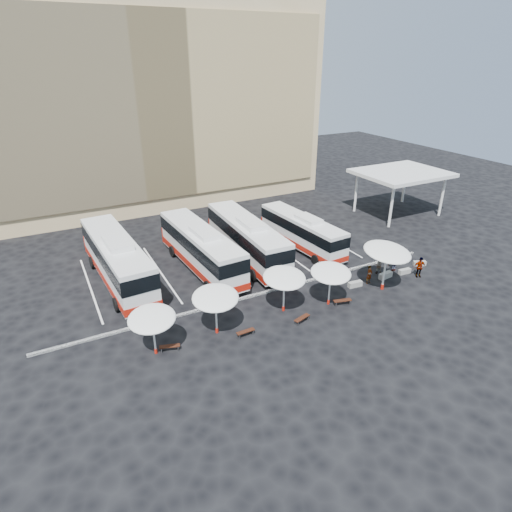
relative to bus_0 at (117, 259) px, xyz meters
name	(u,v)px	position (x,y,z in m)	size (l,w,h in m)	color
ground	(262,297)	(9.55, -7.92, -2.20)	(120.00, 120.00, 0.00)	black
sandstone_building	(144,98)	(9.55, 23.95, 10.43)	(42.00, 18.25, 29.60)	tan
service_canopy	(402,174)	(33.55, 2.08, 2.67)	(10.00, 8.00, 5.20)	white
curb_divider	(259,294)	(9.55, -7.42, -2.12)	(34.00, 0.25, 0.15)	black
bay_lines	(222,259)	(9.55, 0.08, -2.19)	(24.15, 12.00, 0.01)	white
bus_0	(117,259)	(0.00, 0.00, 0.00)	(3.75, 13.70, 4.30)	white
bus_1	(201,247)	(7.12, -0.86, -0.09)	(3.55, 13.11, 4.12)	white
bus_2	(247,238)	(11.69, -0.83, -0.07)	(3.32, 13.16, 4.16)	white
bus_3	(302,231)	(17.64, -1.13, -0.38)	(3.24, 11.35, 3.55)	white
sunshade_0	(152,319)	(0.04, -10.90, 0.48)	(3.74, 3.77, 3.15)	white
sunshade_1	(215,298)	(4.46, -10.64, 0.63)	(4.03, 4.05, 3.33)	white
sunshade_2	(284,278)	(10.05, -10.35, 0.62)	(3.56, 3.60, 3.32)	white
sunshade_3	(331,273)	(13.65, -11.16, 0.53)	(3.95, 3.97, 3.21)	white
sunshade_4	(387,252)	(19.01, -11.33, 1.19)	(4.83, 4.86, 3.98)	white
wood_bench_0	(170,347)	(0.93, -11.09, -1.88)	(1.38, 0.74, 0.41)	black
wood_bench_1	(246,332)	(6.07, -11.92, -1.88)	(1.34, 0.40, 0.41)	black
wood_bench_2	(302,319)	(10.41, -12.36, -1.87)	(1.45, 0.75, 0.43)	black
wood_bench_3	(342,301)	(14.52, -11.79, -1.86)	(1.48, 0.73, 0.44)	black
conc_bench_0	(355,284)	(17.27, -9.97, -1.97)	(1.23, 0.41, 0.46)	gray
conc_bench_1	(386,275)	(20.61, -9.99, -1.95)	(1.33, 0.44, 0.50)	gray
conc_bench_2	(405,271)	(22.71, -10.15, -1.98)	(1.14, 0.38, 0.43)	gray
conc_bench_3	(420,263)	(25.12, -9.60, -1.98)	(1.15, 0.38, 0.43)	gray
passenger_0	(369,275)	(18.69, -10.01, -1.38)	(0.59, 0.39, 1.62)	black
passenger_1	(379,265)	(20.65, -9.00, -1.42)	(0.75, 0.59, 1.55)	black
passenger_2	(420,267)	(23.29, -11.17, -1.25)	(1.11, 0.46, 1.89)	black
passenger_3	(394,262)	(22.22, -9.24, -1.34)	(1.10, 0.63, 1.70)	black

